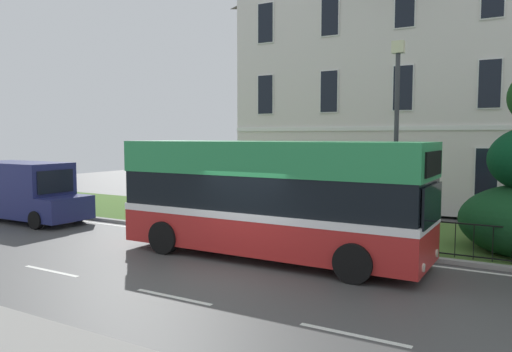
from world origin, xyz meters
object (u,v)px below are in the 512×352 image
(street_lamp_post, at_px, (396,128))
(white_panel_van, at_px, (26,191))
(georgian_townhouse, at_px, (428,68))
(single_decker_bus, at_px, (270,197))
(litter_bin, at_px, (290,217))

(street_lamp_post, bearing_deg, white_panel_van, -168.66)
(georgian_townhouse, distance_m, single_decker_bus, 15.23)
(white_panel_van, distance_m, street_lamp_post, 14.62)
(street_lamp_post, height_order, litter_bin, street_lamp_post)
(white_panel_van, relative_size, street_lamp_post, 0.86)
(georgian_townhouse, xyz_separation_m, white_panel_van, (-12.80, -13.96, -5.67))
(georgian_townhouse, bearing_deg, litter_bin, -101.10)
(white_panel_van, xyz_separation_m, street_lamp_post, (14.13, 2.83, 2.46))
(white_panel_van, distance_m, litter_bin, 10.94)
(white_panel_van, bearing_deg, street_lamp_post, 11.62)
(street_lamp_post, bearing_deg, litter_bin, -177.81)
(single_decker_bus, relative_size, litter_bin, 8.33)
(street_lamp_post, distance_m, litter_bin, 4.67)
(georgian_townhouse, height_order, street_lamp_post, georgian_townhouse)
(single_decker_bus, xyz_separation_m, litter_bin, (-0.86, 3.00, -1.08))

